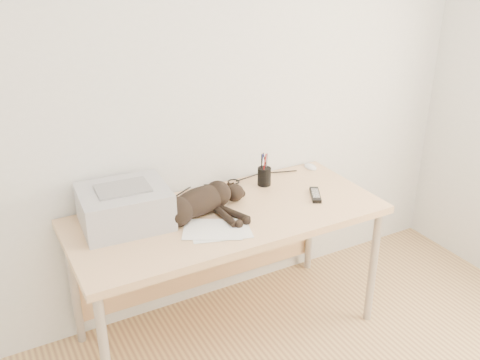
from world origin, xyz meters
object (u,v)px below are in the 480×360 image
desk (220,228)px  mug (147,197)px  pen_cup (264,176)px  mouse (310,165)px  printer (124,206)px  cat (197,204)px

desk → mug: (-0.33, 0.18, 0.18)m
pen_cup → mouse: bearing=11.8°
pen_cup → desk: bearing=-161.1°
desk → pen_cup: size_ratio=8.30×
mug → pen_cup: 0.67m
printer → desk: bearing=-6.0°
printer → mouse: bearing=6.8°
printer → mouse: printer is taller
desk → mouse: 0.75m
cat → mug: bearing=115.3°
mug → pen_cup: pen_cup is taller
desk → printer: (-0.49, 0.05, 0.23)m
mug → printer: bearing=-140.4°
desk → mouse: size_ratio=15.34×
cat → mug: 0.29m
pen_cup → mouse: (0.37, 0.08, -0.04)m
desk → mug: mug is taller
mug → cat: bearing=-51.6°
printer → mouse: 1.21m
printer → pen_cup: printer is taller
printer → mug: (0.16, 0.13, -0.05)m
mug → pen_cup: size_ratio=0.54×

